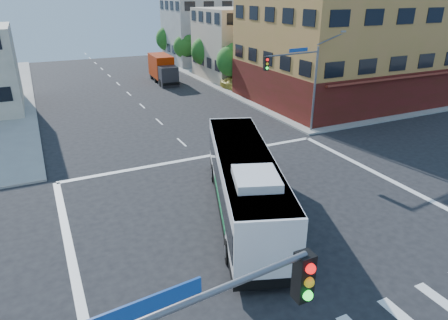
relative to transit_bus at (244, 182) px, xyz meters
name	(u,v)px	position (x,y,z in m)	size (l,w,h in m)	color
ground	(268,221)	(0.74, -1.25, -1.84)	(120.00, 120.00, 0.00)	black
sidewalk_ne	(342,66)	(35.74, 33.75, -1.77)	(50.00, 50.00, 0.15)	gray
corner_building_ne	(342,44)	(20.73, 17.23, 4.05)	(18.10, 15.44, 14.00)	#B87B42
building_east_near	(246,43)	(17.72, 32.73, 2.66)	(12.06, 10.06, 9.00)	#BAA98E
building_east_far	(205,31)	(17.72, 46.73, 3.16)	(12.06, 10.06, 10.00)	#ACADA7
signal_mast_ne	(300,75)	(9.82, 9.37, 3.14)	(7.91, 1.13, 8.07)	slate
street_tree_a	(232,59)	(12.64, 26.67, 1.75)	(3.60, 3.60, 5.53)	#351E13
street_tree_b	(206,50)	(12.64, 34.67, 1.91)	(3.80, 3.80, 5.79)	#351E13
street_tree_c	(185,45)	(12.64, 42.67, 1.62)	(3.40, 3.40, 5.29)	#351E13
street_tree_d	(168,37)	(12.64, 50.67, 2.04)	(4.00, 4.00, 6.03)	#351E13
transit_bus	(244,182)	(0.00, 0.00, 0.00)	(6.84, 12.89, 3.77)	black
box_truck	(163,70)	(6.36, 34.23, -0.20)	(2.60, 7.61, 3.38)	#26262A
parked_car	(237,84)	(12.78, 25.70, -1.01)	(1.97, 4.89, 1.67)	gold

